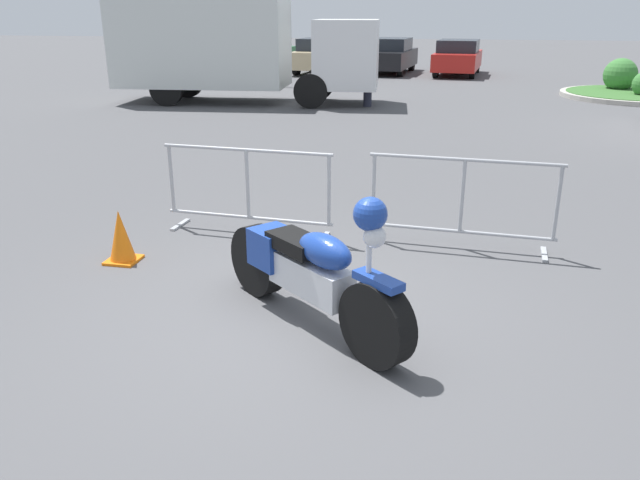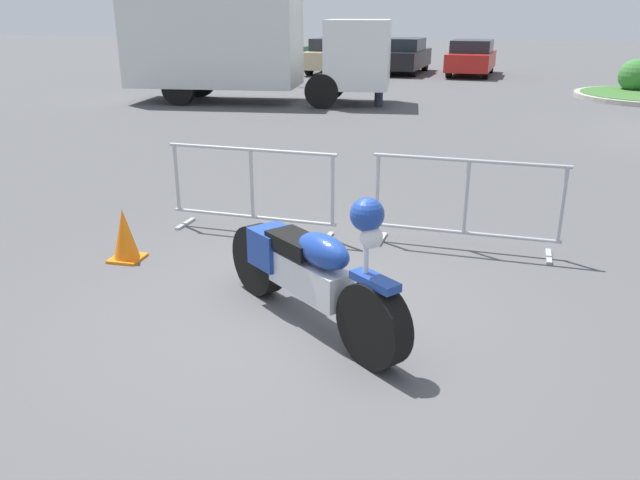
{
  "view_description": "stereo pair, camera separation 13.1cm",
  "coord_description": "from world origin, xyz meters",
  "px_view_note": "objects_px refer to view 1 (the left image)",
  "views": [
    {
      "loc": [
        1.28,
        -4.87,
        2.62
      ],
      "look_at": [
        0.19,
        0.35,
        0.65
      ],
      "focal_mm": 35.0,
      "sensor_mm": 36.0,
      "label": 1
    },
    {
      "loc": [
        1.41,
        -4.85,
        2.62
      ],
      "look_at": [
        0.19,
        0.35,
        0.65
      ],
      "focal_mm": 35.0,
      "sensor_mm": 36.0,
      "label": 2
    }
  ],
  "objects_px": {
    "parked_car_tan": "(322,55)",
    "pedestrian": "(368,74)",
    "parked_car_red": "(458,57)",
    "crowd_barrier_near": "(248,190)",
    "parked_car_silver": "(201,54)",
    "crowd_barrier_far": "(462,202)",
    "traffic_cone": "(121,237)",
    "motorcycle": "(310,271)",
    "parked_car_green": "(262,53)",
    "box_truck": "(232,46)",
    "parked_car_black": "(390,55)"
  },
  "relations": [
    {
      "from": "parked_car_tan",
      "to": "pedestrian",
      "type": "distance_m",
      "value": 10.49
    },
    {
      "from": "parked_car_red",
      "to": "parked_car_tan",
      "type": "bearing_deg",
      "value": 97.24
    },
    {
      "from": "crowd_barrier_near",
      "to": "parked_car_silver",
      "type": "relative_size",
      "value": 0.49
    },
    {
      "from": "crowd_barrier_far",
      "to": "traffic_cone",
      "type": "xyz_separation_m",
      "value": [
        -3.64,
        -1.2,
        -0.26
      ]
    },
    {
      "from": "motorcycle",
      "to": "crowd_barrier_far",
      "type": "height_order",
      "value": "motorcycle"
    },
    {
      "from": "parked_car_green",
      "to": "parked_car_red",
      "type": "height_order",
      "value": "parked_car_green"
    },
    {
      "from": "box_truck",
      "to": "parked_car_tan",
      "type": "distance_m",
      "value": 9.93
    },
    {
      "from": "parked_car_green",
      "to": "parked_car_silver",
      "type": "bearing_deg",
      "value": 97.51
    },
    {
      "from": "crowd_barrier_near",
      "to": "parked_car_tan",
      "type": "xyz_separation_m",
      "value": [
        -3.39,
        21.11,
        0.2
      ]
    },
    {
      "from": "box_truck",
      "to": "parked_car_green",
      "type": "relative_size",
      "value": 1.7
    },
    {
      "from": "box_truck",
      "to": "parked_car_silver",
      "type": "bearing_deg",
      "value": 111.66
    },
    {
      "from": "motorcycle",
      "to": "box_truck",
      "type": "relative_size",
      "value": 0.25
    },
    {
      "from": "crowd_barrier_near",
      "to": "parked_car_tan",
      "type": "distance_m",
      "value": 21.39
    },
    {
      "from": "traffic_cone",
      "to": "parked_car_green",
      "type": "bearing_deg",
      "value": 103.0
    },
    {
      "from": "parked_car_silver",
      "to": "parked_car_black",
      "type": "bearing_deg",
      "value": -83.94
    },
    {
      "from": "parked_car_tan",
      "to": "pedestrian",
      "type": "relative_size",
      "value": 2.68
    },
    {
      "from": "parked_car_tan",
      "to": "crowd_barrier_far",
      "type": "bearing_deg",
      "value": -158.85
    },
    {
      "from": "motorcycle",
      "to": "parked_car_tan",
      "type": "distance_m",
      "value": 23.79
    },
    {
      "from": "crowd_barrier_far",
      "to": "parked_car_silver",
      "type": "relative_size",
      "value": 0.49
    },
    {
      "from": "parked_car_green",
      "to": "pedestrian",
      "type": "distance_m",
      "value": 12.17
    },
    {
      "from": "parked_car_tan",
      "to": "parked_car_black",
      "type": "xyz_separation_m",
      "value": [
        2.94,
        0.47,
        0.0
      ]
    },
    {
      "from": "motorcycle",
      "to": "crowd_barrier_near",
      "type": "distance_m",
      "value": 2.56
    },
    {
      "from": "parked_car_black",
      "to": "traffic_cone",
      "type": "relative_size",
      "value": 7.71
    },
    {
      "from": "crowd_barrier_far",
      "to": "box_truck",
      "type": "distance_m",
      "value": 13.12
    },
    {
      "from": "parked_car_silver",
      "to": "parked_car_black",
      "type": "height_order",
      "value": "parked_car_black"
    },
    {
      "from": "box_truck",
      "to": "parked_car_red",
      "type": "bearing_deg",
      "value": 51.57
    },
    {
      "from": "crowd_barrier_near",
      "to": "parked_car_black",
      "type": "distance_m",
      "value": 21.59
    },
    {
      "from": "motorcycle",
      "to": "pedestrian",
      "type": "xyz_separation_m",
      "value": [
        -1.31,
        13.4,
        0.41
      ]
    },
    {
      "from": "parked_car_black",
      "to": "parked_car_red",
      "type": "distance_m",
      "value": 2.96
    },
    {
      "from": "crowd_barrier_far",
      "to": "parked_car_black",
      "type": "distance_m",
      "value": 21.8
    },
    {
      "from": "parked_car_silver",
      "to": "parked_car_green",
      "type": "bearing_deg",
      "value": -82.49
    },
    {
      "from": "crowd_barrier_far",
      "to": "parked_car_black",
      "type": "height_order",
      "value": "parked_car_black"
    },
    {
      "from": "box_truck",
      "to": "parked_car_tan",
      "type": "bearing_deg",
      "value": 80.72
    },
    {
      "from": "box_truck",
      "to": "parked_car_silver",
      "type": "distance_m",
      "value": 11.51
    },
    {
      "from": "crowd_barrier_near",
      "to": "parked_car_black",
      "type": "relative_size",
      "value": 0.47
    },
    {
      "from": "motorcycle",
      "to": "box_truck",
      "type": "bearing_deg",
      "value": 151.61
    },
    {
      "from": "parked_car_green",
      "to": "parked_car_tan",
      "type": "relative_size",
      "value": 1.02
    },
    {
      "from": "parked_car_silver",
      "to": "pedestrian",
      "type": "relative_size",
      "value": 2.62
    },
    {
      "from": "crowd_barrier_near",
      "to": "traffic_cone",
      "type": "xyz_separation_m",
      "value": [
        -1.08,
        -1.2,
        -0.26
      ]
    },
    {
      "from": "parked_car_red",
      "to": "parked_car_green",
      "type": "bearing_deg",
      "value": 93.52
    },
    {
      "from": "parked_car_silver",
      "to": "parked_car_tan",
      "type": "relative_size",
      "value": 0.98
    },
    {
      "from": "pedestrian",
      "to": "traffic_cone",
      "type": "height_order",
      "value": "pedestrian"
    },
    {
      "from": "crowd_barrier_near",
      "to": "traffic_cone",
      "type": "distance_m",
      "value": 1.63
    },
    {
      "from": "box_truck",
      "to": "parked_car_black",
      "type": "bearing_deg",
      "value": 65.37
    },
    {
      "from": "parked_car_tan",
      "to": "traffic_cone",
      "type": "xyz_separation_m",
      "value": [
        2.32,
        -22.31,
        -0.46
      ]
    },
    {
      "from": "parked_car_silver",
      "to": "parked_car_tan",
      "type": "xyz_separation_m",
      "value": [
        5.89,
        -0.37,
        0.02
      ]
    },
    {
      "from": "parked_car_green",
      "to": "traffic_cone",
      "type": "relative_size",
      "value": 7.86
    },
    {
      "from": "motorcycle",
      "to": "crowd_barrier_near",
      "type": "xyz_separation_m",
      "value": [
        -1.28,
        2.21,
        0.04
      ]
    },
    {
      "from": "box_truck",
      "to": "parked_car_green",
      "type": "distance_m",
      "value": 10.62
    },
    {
      "from": "crowd_barrier_far",
      "to": "box_truck",
      "type": "xyz_separation_m",
      "value": [
        -6.67,
        11.25,
        1.08
      ]
    }
  ]
}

